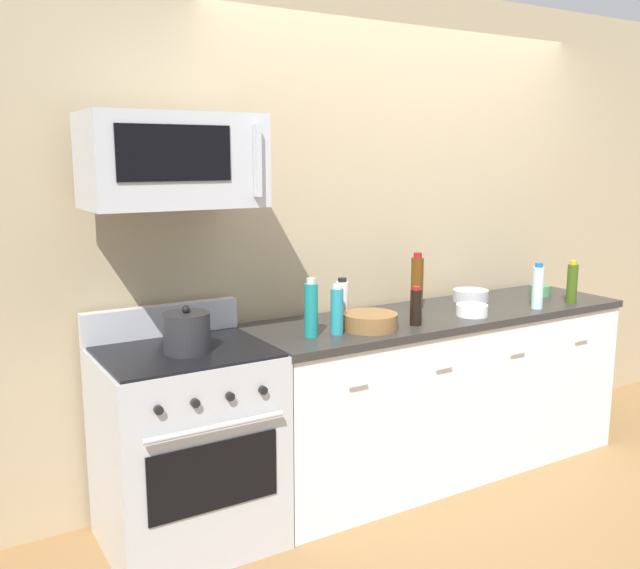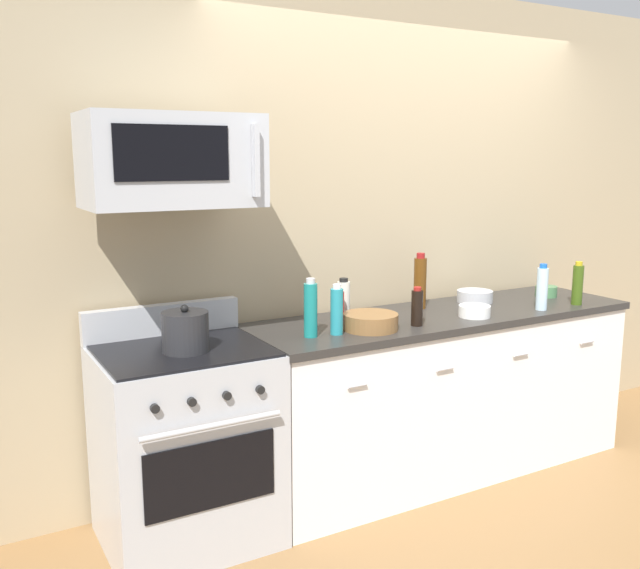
# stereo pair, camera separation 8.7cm
# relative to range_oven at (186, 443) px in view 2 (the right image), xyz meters

# --- Properties ---
(ground_plane) EXTENTS (6.42, 6.42, 0.00)m
(ground_plane) POSITION_rel_range_oven_xyz_m (1.51, -0.00, -0.47)
(ground_plane) COLOR olive
(back_wall) EXTENTS (5.35, 0.10, 2.70)m
(back_wall) POSITION_rel_range_oven_xyz_m (1.51, 0.41, 0.88)
(back_wall) COLOR tan
(back_wall) RESTS_ON ground_plane
(counter_unit) EXTENTS (2.26, 0.66, 0.92)m
(counter_unit) POSITION_rel_range_oven_xyz_m (1.51, -0.00, -0.01)
(counter_unit) COLOR white
(counter_unit) RESTS_ON ground_plane
(range_oven) EXTENTS (0.76, 0.69, 1.07)m
(range_oven) POSITION_rel_range_oven_xyz_m (0.00, 0.00, 0.00)
(range_oven) COLOR #B7BABF
(range_oven) RESTS_ON ground_plane
(microwave) EXTENTS (0.74, 0.44, 0.40)m
(microwave) POSITION_rel_range_oven_xyz_m (0.00, 0.04, 1.28)
(microwave) COLOR #B7BABF
(bottle_wine_amber) EXTENTS (0.07, 0.07, 0.32)m
(bottle_wine_amber) POSITION_rel_range_oven_xyz_m (1.45, 0.15, 0.60)
(bottle_wine_amber) COLOR #59330F
(bottle_wine_amber) RESTS_ON countertop_slab
(bottle_water_clear) EXTENTS (0.06, 0.06, 0.26)m
(bottle_water_clear) POSITION_rel_range_oven_xyz_m (2.02, -0.22, 0.57)
(bottle_water_clear) COLOR silver
(bottle_water_clear) RESTS_ON countertop_slab
(bottle_hot_sauce_red) EXTENTS (0.05, 0.05, 0.19)m
(bottle_hot_sauce_red) POSITION_rel_range_oven_xyz_m (0.86, 0.06, 0.54)
(bottle_hot_sauce_red) COLOR #B21914
(bottle_hot_sauce_red) RESTS_ON countertop_slab
(bottle_vinegar_white) EXTENTS (0.07, 0.07, 0.22)m
(bottle_vinegar_white) POSITION_rel_range_oven_xyz_m (0.93, 0.14, 0.56)
(bottle_vinegar_white) COLOR silver
(bottle_vinegar_white) RESTS_ON countertop_slab
(bottle_sparkling_teal) EXTENTS (0.07, 0.07, 0.28)m
(bottle_sparkling_teal) POSITION_rel_range_oven_xyz_m (0.60, -0.10, 0.59)
(bottle_sparkling_teal) COLOR #197F7A
(bottle_sparkling_teal) RESTS_ON countertop_slab
(bottle_olive_oil) EXTENTS (0.06, 0.06, 0.25)m
(bottle_olive_oil) POSITION_rel_range_oven_xyz_m (2.31, -0.22, 0.57)
(bottle_olive_oil) COLOR #385114
(bottle_olive_oil) RESTS_ON countertop_slab
(bottle_soy_sauce_dark) EXTENTS (0.06, 0.06, 0.20)m
(bottle_soy_sauce_dark) POSITION_rel_range_oven_xyz_m (1.18, -0.17, 0.55)
(bottle_soy_sauce_dark) COLOR black
(bottle_soy_sauce_dark) RESTS_ON countertop_slab
(bottle_dish_soap) EXTENTS (0.06, 0.06, 0.25)m
(bottle_dish_soap) POSITION_rel_range_oven_xyz_m (0.74, -0.12, 0.57)
(bottle_dish_soap) COLOR teal
(bottle_dish_soap) RESTS_ON countertop_slab
(bowl_green_glaze) EXTENTS (0.13, 0.13, 0.07)m
(bowl_green_glaze) POSITION_rel_range_oven_xyz_m (2.33, 0.04, 0.48)
(bowl_green_glaze) COLOR #477A4C
(bowl_green_glaze) RESTS_ON countertop_slab
(bowl_steel_prep) EXTENTS (0.21, 0.21, 0.07)m
(bowl_steel_prep) POSITION_rel_range_oven_xyz_m (1.84, 0.13, 0.49)
(bowl_steel_prep) COLOR #B2B5BA
(bowl_steel_prep) RESTS_ON countertop_slab
(bowl_wooden_salad) EXTENTS (0.27, 0.27, 0.08)m
(bowl_wooden_salad) POSITION_rel_range_oven_xyz_m (0.93, -0.12, 0.49)
(bowl_wooden_salad) COLOR brown
(bowl_wooden_salad) RESTS_ON countertop_slab
(bowl_white_ceramic) EXTENTS (0.17, 0.17, 0.06)m
(bowl_white_ceramic) POSITION_rel_range_oven_xyz_m (1.57, -0.16, 0.48)
(bowl_white_ceramic) COLOR white
(bowl_white_ceramic) RESTS_ON countertop_slab
(stockpot) EXTENTS (0.21, 0.21, 0.21)m
(stockpot) POSITION_rel_range_oven_xyz_m (0.00, -0.05, 0.54)
(stockpot) COLOR #262628
(stockpot) RESTS_ON range_oven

